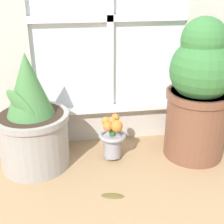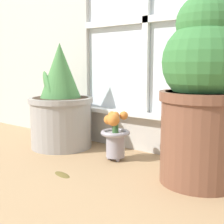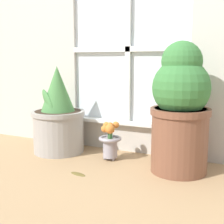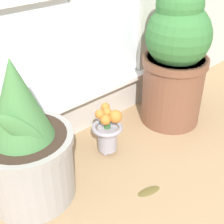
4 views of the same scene
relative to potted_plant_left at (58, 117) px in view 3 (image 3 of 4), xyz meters
name	(u,v)px [view 3 (image 3 of 4)]	position (x,y,z in m)	size (l,w,h in m)	color
ground_plane	(90,175)	(0.44, -0.32, -0.25)	(10.00, 10.00, 0.00)	tan
potted_plant_left	(58,117)	(0.00, 0.00, 0.00)	(0.38, 0.38, 0.61)	#9E9993
potted_plant_right	(180,108)	(0.87, -0.02, 0.13)	(0.35, 0.35, 0.76)	brown
flower_vase	(110,140)	(0.41, -0.01, -0.12)	(0.15, 0.15, 0.25)	#99939E
fallen_leaf	(78,174)	(0.37, -0.33, -0.25)	(0.12, 0.07, 0.01)	brown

